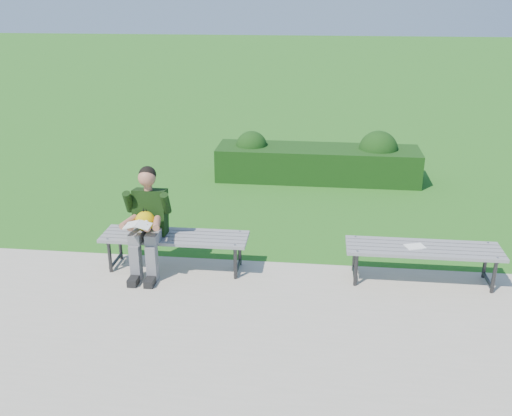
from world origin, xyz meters
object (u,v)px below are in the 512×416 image
at_px(bench_left, 175,239).
at_px(seated_boy, 147,219).
at_px(paper_sheet, 415,246).
at_px(bench_right, 423,251).
at_px(hedge, 320,160).

distance_m(bench_left, seated_boy, 0.43).
bearing_deg(seated_boy, paper_sheet, 1.55).
relative_size(bench_right, seated_boy, 1.37).
height_order(bench_left, seated_boy, seated_boy).
height_order(bench_right, seated_boy, seated_boy).
height_order(hedge, bench_right, hedge).
xyz_separation_m(bench_right, paper_sheet, (-0.10, 0.00, 0.06)).
bearing_deg(paper_sheet, bench_left, 179.84).
bearing_deg(hedge, seated_boy, -117.22).
relative_size(bench_left, bench_right, 1.00).
distance_m(seated_boy, paper_sheet, 3.20).
distance_m(bench_right, paper_sheet, 0.12).
relative_size(bench_right, paper_sheet, 6.95).
bearing_deg(paper_sheet, seated_boy, -178.45).
distance_m(hedge, seated_boy, 4.51).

